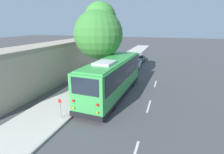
{
  "coord_description": "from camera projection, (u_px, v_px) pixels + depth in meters",
  "views": [
    {
      "loc": [
        -16.1,
        -4.52,
        6.47
      ],
      "look_at": [
        0.2,
        0.92,
        1.3
      ],
      "focal_mm": 28.0,
      "sensor_mm": 36.0,
      "label": 1
    }
  ],
  "objects": [
    {
      "name": "sign_post_far",
      "position": [
        72.0,
        100.0,
        13.44
      ],
      "size": [
        0.06,
        0.22,
        1.46
      ],
      "color": "gray",
      "rests_on": "sidewalk_slab"
    },
    {
      "name": "ground_plane",
      "position": [
        120.0,
        90.0,
        17.86
      ],
      "size": [
        160.0,
        160.0,
        0.0
      ],
      "primitive_type": "plane",
      "color": "#474749"
    },
    {
      "name": "sign_post_near",
      "position": [
        60.0,
        109.0,
        12.04
      ],
      "size": [
        0.06,
        0.22,
        1.48
      ],
      "color": "gray",
      "rests_on": "sidewalk_slab"
    },
    {
      "name": "lane_stripe_mid",
      "position": [
        149.0,
        106.0,
        14.46
      ],
      "size": [
        2.4,
        0.14,
        0.01
      ],
      "primitive_type": "cube",
      "color": "silver",
      "rests_on": "ground"
    },
    {
      "name": "sidewalk_slab",
      "position": [
        87.0,
        86.0,
        18.97
      ],
      "size": [
        80.0,
        3.66,
        0.15
      ],
      "primitive_type": "cube",
      "color": "beige",
      "rests_on": "ground"
    },
    {
      "name": "parked_sedan_gray",
      "position": [
        139.0,
        58.0,
        32.07
      ],
      "size": [
        4.66,
        1.89,
        1.27
      ],
      "rotation": [
        0.0,
        0.0,
        0.03
      ],
      "color": "slate",
      "rests_on": "ground"
    },
    {
      "name": "fire_hydrant",
      "position": [
        116.0,
        70.0,
        23.64
      ],
      "size": [
        0.22,
        0.22,
        0.81
      ],
      "color": "gold",
      "rests_on": "sidewalk_slab"
    },
    {
      "name": "shuttle_bus",
      "position": [
        113.0,
        76.0,
        16.14
      ],
      "size": [
        10.67,
        3.0,
        3.61
      ],
      "rotation": [
        0.0,
        0.0,
        -0.04
      ],
      "color": "green",
      "rests_on": "ground"
    },
    {
      "name": "lane_stripe_ahead",
      "position": [
        155.0,
        84.0,
        19.9
      ],
      "size": [
        2.4,
        0.14,
        0.01
      ],
      "primitive_type": "cube",
      "color": "silver",
      "rests_on": "ground"
    },
    {
      "name": "building_backdrop",
      "position": [
        56.0,
        60.0,
        23.1
      ],
      "size": [
        25.16,
        6.05,
        4.44
      ],
      "color": "tan",
      "rests_on": "ground"
    },
    {
      "name": "parked_sedan_white",
      "position": [
        134.0,
        65.0,
        26.75
      ],
      "size": [
        4.74,
        1.93,
        1.27
      ],
      "rotation": [
        0.0,
        0.0,
        0.05
      ],
      "color": "silver",
      "rests_on": "ground"
    },
    {
      "name": "street_tree",
      "position": [
        99.0,
        31.0,
        18.4
      ],
      "size": [
        5.15,
        5.15,
        8.67
      ],
      "color": "brown",
      "rests_on": "sidewalk_slab"
    },
    {
      "name": "curb_strip",
      "position": [
        103.0,
        88.0,
        18.4
      ],
      "size": [
        80.0,
        0.14,
        0.15
      ],
      "primitive_type": "cube",
      "color": "#AAA69D",
      "rests_on": "ground"
    }
  ]
}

